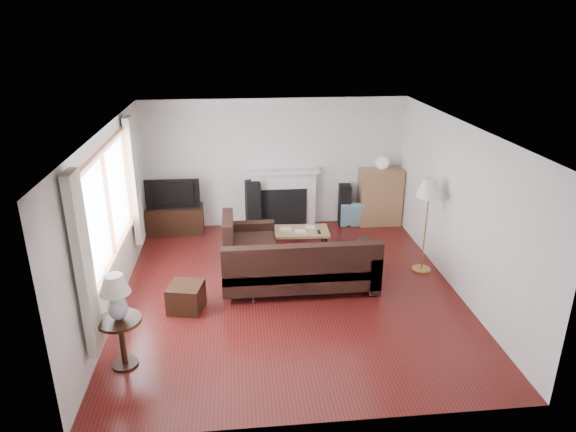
{
  "coord_description": "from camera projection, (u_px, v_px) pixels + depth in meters",
  "views": [
    {
      "loc": [
        -0.73,
        -6.83,
        3.88
      ],
      "look_at": [
        0.0,
        0.3,
        1.1
      ],
      "focal_mm": 32.0,
      "sensor_mm": 36.0,
      "label": 1
    }
  ],
  "objects": [
    {
      "name": "speaker_left",
      "position": [
        253.0,
        205.0,
        9.95
      ],
      "size": [
        0.3,
        0.35,
        0.95
      ],
      "primitive_type": "cube",
      "rotation": [
        0.0,
        0.0,
        0.13
      ],
      "color": "black",
      "rests_on": "ground"
    },
    {
      "name": "floor_lamp",
      "position": [
        426.0,
        226.0,
        8.15
      ],
      "size": [
        0.45,
        0.45,
        1.56
      ],
      "primitive_type": "cube",
      "rotation": [
        0.0,
        0.0,
        0.12
      ],
      "color": "#BF9442",
      "rests_on": "ground"
    },
    {
      "name": "window",
      "position": [
        109.0,
        205.0,
        6.83
      ],
      "size": [
        0.12,
        2.74,
        1.54
      ],
      "primitive_type": "cube",
      "color": "#975B38",
      "rests_on": "room"
    },
    {
      "name": "tv_stand",
      "position": [
        176.0,
        219.0,
        9.83
      ],
      "size": [
        1.05,
        0.47,
        0.52
      ],
      "primitive_type": "cube",
      "color": "black",
      "rests_on": "ground"
    },
    {
      "name": "curtain_far",
      "position": [
        134.0,
        182.0,
        8.29
      ],
      "size": [
        0.1,
        0.35,
        2.1
      ],
      "primitive_type": "cube",
      "color": "beige",
      "rests_on": "room"
    },
    {
      "name": "side_table",
      "position": [
        122.0,
        342.0,
        6.02
      ],
      "size": [
        0.51,
        0.51,
        0.64
      ],
      "primitive_type": "cube",
      "color": "black",
      "rests_on": "ground"
    },
    {
      "name": "sectional_sofa",
      "position": [
        300.0,
        264.0,
        7.74
      ],
      "size": [
        2.51,
        1.84,
        0.81
      ],
      "primitive_type": "cube",
      "color": "black",
      "rests_on": "ground"
    },
    {
      "name": "curtain_near",
      "position": [
        84.0,
        266.0,
        5.47
      ],
      "size": [
        0.1,
        0.35,
        2.1
      ],
      "primitive_type": "cube",
      "color": "beige",
      "rests_on": "room"
    },
    {
      "name": "globe_lamp",
      "position": [
        382.0,
        163.0,
        9.88
      ],
      "size": [
        0.26,
        0.26,
        0.26
      ],
      "primitive_type": "sphere",
      "color": "white",
      "rests_on": "bookshelf"
    },
    {
      "name": "coffee_table",
      "position": [
        299.0,
        240.0,
        9.06
      ],
      "size": [
        1.05,
        0.6,
        0.4
      ],
      "primitive_type": "cube",
      "rotation": [
        0.0,
        0.0,
        -0.04
      ],
      "color": "#9A754A",
      "rests_on": "ground"
    },
    {
      "name": "bookshelf",
      "position": [
        380.0,
        197.0,
        10.14
      ],
      "size": [
        0.82,
        0.39,
        1.13
      ],
      "primitive_type": "cube",
      "color": "#9B6D48",
      "rests_on": "ground"
    },
    {
      "name": "fireplace",
      "position": [
        283.0,
        198.0,
        10.06
      ],
      "size": [
        1.4,
        0.26,
        1.15
      ],
      "primitive_type": "cube",
      "color": "white",
      "rests_on": "room"
    },
    {
      "name": "speaker_right",
      "position": [
        344.0,
        205.0,
        10.15
      ],
      "size": [
        0.25,
        0.29,
        0.83
      ],
      "primitive_type": "cube",
      "rotation": [
        0.0,
        0.0,
        -0.08
      ],
      "color": "black",
      "rests_on": "ground"
    },
    {
      "name": "footstool",
      "position": [
        186.0,
        297.0,
        7.24
      ],
      "size": [
        0.54,
        0.54,
        0.39
      ],
      "primitive_type": "cube",
      "rotation": [
        0.0,
        0.0,
        -0.22
      ],
      "color": "black",
      "rests_on": "ground"
    },
    {
      "name": "room",
      "position": [
        290.0,
        214.0,
        7.35
      ],
      "size": [
        5.1,
        5.6,
        2.54
      ],
      "color": "#561513",
      "rests_on": "ground"
    },
    {
      "name": "table_lamp",
      "position": [
        116.0,
        298.0,
        5.8
      ],
      "size": [
        0.35,
        0.35,
        0.56
      ],
      "primitive_type": "cube",
      "color": "silver",
      "rests_on": "side_table"
    },
    {
      "name": "television",
      "position": [
        173.0,
        192.0,
        9.63
      ],
      "size": [
        1.0,
        0.13,
        0.58
      ],
      "primitive_type": "imported",
      "color": "black",
      "rests_on": "tv_stand"
    }
  ]
}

